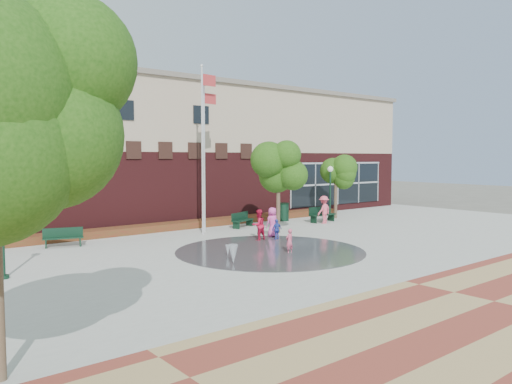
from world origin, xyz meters
TOP-DOWN VIEW (x-y plane):
  - ground at (0.00, 0.00)m, footprint 120.00×120.00m
  - plaza_concrete at (0.00, 4.00)m, footprint 46.00×18.00m
  - paver_band at (0.00, -7.00)m, footprint 46.00×6.00m
  - splash_pad at (0.00, 3.00)m, footprint 8.40×8.40m
  - library_building at (0.00, 17.48)m, footprint 44.40×10.40m
  - flower_bed at (0.00, 11.60)m, footprint 26.00×1.20m
  - flagpole_left at (0.39, 9.01)m, footprint 1.06×0.25m
  - flagpole_right at (0.86, 9.56)m, footprint 1.00×0.26m
  - lamp_left at (-10.42, 4.91)m, footprint 0.36×0.36m
  - lamp_right at (10.37, 8.96)m, footprint 0.38×0.38m
  - bench_left at (-6.84, 9.82)m, footprint 1.85×1.00m
  - bench_mid at (3.59, 9.71)m, footprint 1.87×1.12m
  - bench_right at (9.08, 8.44)m, footprint 2.00×0.59m
  - trash_can at (7.54, 10.45)m, footprint 0.73×0.73m
  - tree_mid at (3.88, 6.84)m, footprint 3.06×3.06m
  - tree_small_right at (11.25, 9.26)m, footprint 2.47×2.47m
  - water_jet_a at (-2.90, 1.82)m, footprint 0.39×0.39m
  - water_jet_b at (-2.18, 3.20)m, footprint 0.21×0.21m
  - child_splash at (0.35, 2.11)m, footprint 0.41×0.29m
  - adult_red at (1.41, 5.55)m, footprint 0.77×0.61m
  - adult_pink at (2.69, 5.96)m, footprint 0.78×0.52m
  - child_blue at (2.27, 5.13)m, footprint 0.63×0.27m
  - person_bench at (8.66, 7.91)m, footprint 1.23×0.83m

SIDE VIEW (x-z plane):
  - ground at x=0.00m, z-range 0.00..0.00m
  - flower_bed at x=0.00m, z-range -0.20..0.20m
  - water_jet_a at x=-2.90m, z-range -0.38..0.38m
  - water_jet_b at x=-2.18m, z-range -0.24..0.24m
  - plaza_concrete at x=0.00m, z-range 0.00..0.01m
  - paver_band at x=0.00m, z-range 0.00..0.01m
  - splash_pad at x=0.00m, z-range 0.00..0.01m
  - bench_left at x=-6.84m, z-range -0.16..0.74m
  - bench_mid at x=3.59m, z-range -0.16..0.75m
  - bench_right at x=9.08m, z-range -0.18..0.82m
  - child_blue at x=2.27m, z-range 0.00..1.06m
  - child_splash at x=0.35m, z-range 0.00..1.08m
  - trash_can at x=7.54m, z-range 0.01..1.22m
  - adult_pink at x=2.69m, z-range 0.00..1.57m
  - adult_red at x=1.41m, z-range 0.00..1.58m
  - person_bench at x=8.66m, z-range 0.00..1.77m
  - lamp_left at x=-10.42m, z-range 0.41..3.83m
  - lamp_right at x=10.37m, z-range 0.44..4.03m
  - tree_small_right at x=11.25m, z-range 0.97..5.19m
  - tree_mid at x=3.88m, z-range 1.18..6.34m
  - flagpole_right at x=0.86m, z-range 0.48..8.65m
  - library_building at x=0.00m, z-range 0.04..9.24m
  - flagpole_left at x=0.39m, z-range 0.52..9.65m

